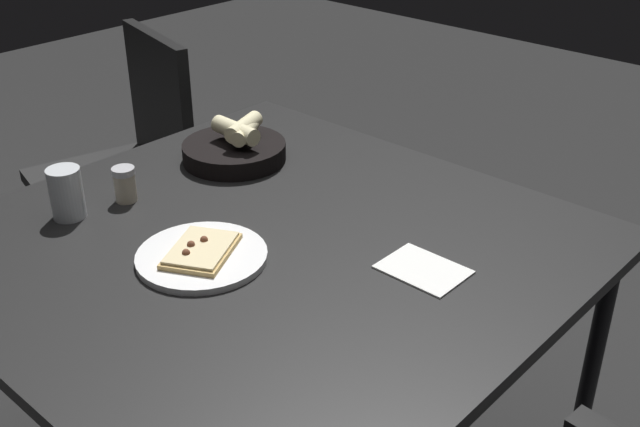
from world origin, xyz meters
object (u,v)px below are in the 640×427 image
(dining_table, at_px, (265,259))
(beer_glass, at_px, (67,196))
(pepper_shaker, at_px, (125,186))
(chair_near, at_px, (131,155))
(pizza_plate, at_px, (202,255))
(bread_basket, at_px, (236,148))

(dining_table, distance_m, beer_glass, 0.45)
(pepper_shaker, distance_m, chair_near, 0.77)
(pizza_plate, xyz_separation_m, chair_near, (-0.93, 0.46, -0.21))
(pizza_plate, height_order, pepper_shaker, pepper_shaker)
(beer_glass, bearing_deg, pepper_shaker, 77.92)
(chair_near, bearing_deg, bread_basket, -8.77)
(dining_table, xyz_separation_m, pepper_shaker, (-0.36, -0.09, 0.08))
(pizza_plate, distance_m, chair_near, 1.06)
(dining_table, xyz_separation_m, bread_basket, (-0.34, 0.23, 0.08))
(dining_table, bearing_deg, pizza_plate, -104.32)
(pizza_plate, bearing_deg, bread_basket, 129.59)
(dining_table, relative_size, chair_near, 1.35)
(pizza_plate, bearing_deg, chair_near, 153.50)
(pizza_plate, height_order, chair_near, chair_near)
(dining_table, relative_size, beer_glass, 10.44)
(pepper_shaker, height_order, chair_near, chair_near)
(chair_near, bearing_deg, dining_table, -18.63)
(beer_glass, bearing_deg, pizza_plate, 12.53)
(bread_basket, xyz_separation_m, beer_glass, (-0.05, -0.44, 0.02))
(pizza_plate, bearing_deg, dining_table, 75.68)
(dining_table, height_order, chair_near, chair_near)
(pepper_shaker, bearing_deg, beer_glass, -102.08)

